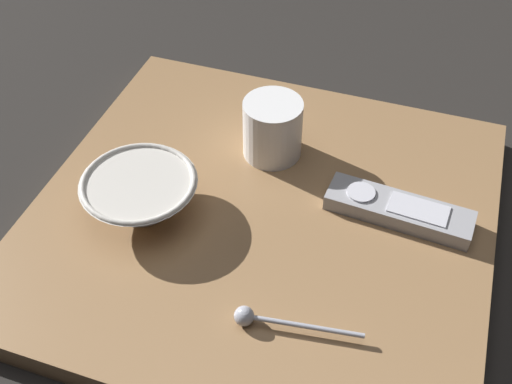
# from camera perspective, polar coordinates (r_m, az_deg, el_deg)

# --- Properties ---
(ground_plane) EXTENTS (6.00, 6.00, 0.00)m
(ground_plane) POSITION_cam_1_polar(r_m,az_deg,el_deg) (0.89, 0.53, -3.35)
(ground_plane) COLOR black
(table) EXTENTS (0.62, 0.60, 0.04)m
(table) POSITION_cam_1_polar(r_m,az_deg,el_deg) (0.87, 0.54, -2.55)
(table) COLOR #936D47
(table) RESTS_ON ground
(cereal_bowl) EXTENTS (0.16, 0.16, 0.06)m
(cereal_bowl) POSITION_cam_1_polar(r_m,az_deg,el_deg) (0.85, -10.49, -0.08)
(cereal_bowl) COLOR beige
(cereal_bowl) RESTS_ON table
(coffee_mug) EXTENTS (0.09, 0.09, 0.09)m
(coffee_mug) POSITION_cam_1_polar(r_m,az_deg,el_deg) (0.92, 1.51, 5.79)
(coffee_mug) COLOR white
(coffee_mug) RESTS_ON table
(teaspoon) EXTENTS (0.15, 0.03, 0.02)m
(teaspoon) POSITION_cam_1_polar(r_m,az_deg,el_deg) (0.74, 0.35, -11.45)
(teaspoon) COLOR #A3A5B2
(teaspoon) RESTS_ON table
(tv_remote_near) EXTENTS (0.20, 0.07, 0.03)m
(tv_remote_near) POSITION_cam_1_polar(r_m,az_deg,el_deg) (0.87, 12.85, -1.60)
(tv_remote_near) COLOR #9E9EA3
(tv_remote_near) RESTS_ON table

